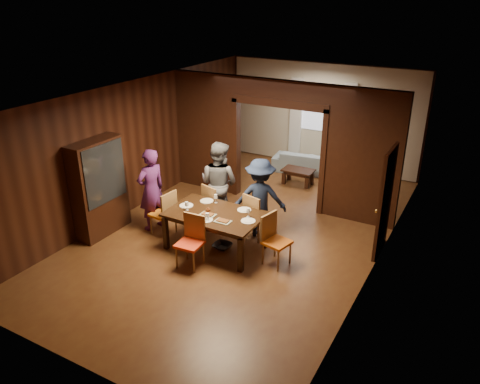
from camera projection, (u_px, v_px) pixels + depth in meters
The scene contains 32 objects.
floor at pixel (245, 230), 9.90m from camera, with size 9.00×9.00×0.00m, color #592E19.
ceiling at pixel (245, 93), 8.74m from camera, with size 5.50×9.00×0.02m, color silver.
room_walls at pixel (284, 139), 10.81m from camera, with size 5.52×9.01×2.90m.
person_purple at pixel (151, 190), 9.64m from camera, with size 0.64×0.42×1.76m, color #4F1E59.
person_grey at pixel (219, 183), 9.88m from camera, with size 0.89×0.69×1.82m, color #57585E.
person_navy at pixel (260, 198), 9.41m from camera, with size 1.06×0.61×1.65m, color #17213A.
sofa at pixel (309, 162), 12.89m from camera, with size 1.98×0.77×0.58m, color #8FA8BC.
serving_bowl at pixel (222, 211), 8.88m from camera, with size 0.37×0.37×0.09m, color black.
dining_table at pixel (215, 231), 9.07m from camera, with size 1.83×1.13×0.76m, color black.
coffee_table at pixel (298, 177), 12.15m from camera, with size 0.80×0.50×0.40m, color black.
chair_left at pixel (163, 212), 9.56m from camera, with size 0.44×0.44×0.97m, color orange, non-canonical shape.
chair_right at pixel (277, 241), 8.50m from camera, with size 0.44×0.44×0.97m, color orange, non-canonical shape.
chair_far_l at pixel (216, 205), 9.88m from camera, with size 0.44×0.44×0.97m, color orange, non-canonical shape.
chair_far_r at pixel (258, 215), 9.44m from camera, with size 0.44×0.44×0.97m, color #C34512, non-canonical shape.
chair_near at pixel (190, 242), 8.44m from camera, with size 0.44×0.44×0.97m, color red, non-canonical shape.
hutch at pixel (99, 188), 9.43m from camera, with size 0.40×1.20×2.00m, color black.
door_right at pixel (385, 202), 8.68m from camera, with size 0.06×0.90×2.10m, color black.
window_far at pixel (322, 108), 12.78m from camera, with size 1.20×0.03×1.30m, color silver.
curtain_left at pixel (296, 121), 13.26m from camera, with size 0.35×0.06×2.40m, color white.
curtain_right at pixel (347, 128), 12.59m from camera, with size 0.35×0.06×2.40m, color white.
plate_left at pixel (186, 205), 9.21m from camera, with size 0.27×0.27×0.01m, color white.
plate_far_l at pixel (207, 201), 9.41m from camera, with size 0.27×0.27×0.01m, color silver.
plate_far_r at pixel (244, 210), 9.03m from camera, with size 0.27×0.27×0.01m, color silver.
plate_right at pixel (248, 221), 8.60m from camera, with size 0.27×0.27×0.01m, color silver.
plate_near at pixel (206, 220), 8.64m from camera, with size 0.27×0.27×0.01m, color silver.
platter_a at pixel (208, 214), 8.82m from camera, with size 0.30×0.20×0.04m, color gray.
platter_b at pixel (223, 221), 8.57m from camera, with size 0.30×0.20×0.04m, color gray.
wineglass_left at pixel (187, 206), 8.99m from camera, with size 0.08×0.08×0.18m, color white, non-canonical shape.
wineglass_far at pixel (216, 199), 9.31m from camera, with size 0.08×0.08×0.18m, color silver, non-canonical shape.
wineglass_right at pixel (248, 213), 8.72m from camera, with size 0.08×0.08×0.18m, color white, non-canonical shape.
tumbler at pixel (207, 217), 8.62m from camera, with size 0.07×0.07×0.14m, color silver.
condiment_jar at pixel (208, 211), 8.89m from camera, with size 0.08×0.08×0.11m, color #4E2612, non-canonical shape.
Camera 1 is at (4.17, -7.70, 4.70)m, focal length 35.00 mm.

